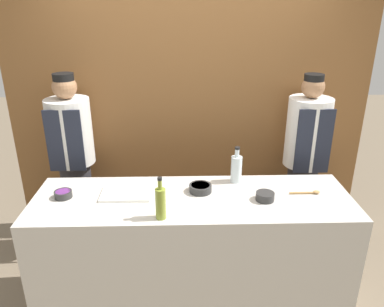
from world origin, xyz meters
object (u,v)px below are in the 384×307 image
object	(u,v)px
sauce_bowl_white	(265,196)
bottle_clear	(236,168)
cutting_board	(126,194)
chef_right	(304,160)
wooden_spoon	(308,192)
chef_left	(74,161)
bottle_oil	(161,203)
sauce_bowl_purple	(63,194)
sauce_bowl_red	(200,188)

from	to	relation	value
sauce_bowl_white	bottle_clear	size ratio (longest dim) A/B	0.46
sauce_bowl_white	cutting_board	distance (m)	0.99
cutting_board	chef_right	world-z (taller)	chef_right
wooden_spoon	bottle_clear	bearing A→B (deg)	156.42
bottle_clear	chef_left	distance (m)	1.47
cutting_board	bottle_oil	world-z (taller)	bottle_oil
bottle_oil	wooden_spoon	distance (m)	1.09
sauce_bowl_purple	chef_left	bearing A→B (deg)	99.38
sauce_bowl_red	sauce_bowl_purple	size ratio (longest dim) A/B	1.33
sauce_bowl_purple	bottle_oil	world-z (taller)	bottle_oil
chef_right	cutting_board	bearing A→B (deg)	-155.48
cutting_board	sauce_bowl_red	bearing A→B (deg)	3.79
chef_left	bottle_clear	bearing A→B (deg)	-19.77
bottle_oil	wooden_spoon	size ratio (longest dim) A/B	1.31
sauce_bowl_red	cutting_board	bearing A→B (deg)	-176.21
sauce_bowl_red	bottle_clear	xyz separation A→B (m)	(0.28, 0.16, 0.08)
cutting_board	bottle_clear	xyz separation A→B (m)	(0.82, 0.19, 0.10)
sauce_bowl_white	chef_right	distance (m)	0.95
bottle_oil	chef_left	distance (m)	1.31
bottle_clear	chef_left	size ratio (longest dim) A/B	0.17
sauce_bowl_red	chef_left	size ratio (longest dim) A/B	0.10
sauce_bowl_red	sauce_bowl_purple	world-z (taller)	sauce_bowl_red
sauce_bowl_red	bottle_oil	xyz separation A→B (m)	(-0.27, -0.35, 0.08)
sauce_bowl_white	cutting_board	world-z (taller)	sauce_bowl_white
bottle_oil	chef_left	bearing A→B (deg)	129.30
wooden_spoon	chef_right	distance (m)	0.74
sauce_bowl_red	bottle_oil	bearing A→B (deg)	-127.46
sauce_bowl_white	cutting_board	size ratio (longest dim) A/B	0.37
sauce_bowl_white	chef_left	distance (m)	1.73
sauce_bowl_white	sauce_bowl_red	bearing A→B (deg)	162.58
bottle_oil	chef_right	distance (m)	1.60
chef_right	wooden_spoon	bearing A→B (deg)	-105.51
sauce_bowl_red	bottle_clear	bearing A→B (deg)	29.46
wooden_spoon	bottle_oil	bearing A→B (deg)	-164.23
sauce_bowl_purple	chef_left	size ratio (longest dim) A/B	0.07
sauce_bowl_red	bottle_clear	world-z (taller)	bottle_clear
wooden_spoon	chef_right	size ratio (longest dim) A/B	0.13
bottle_oil	chef_right	size ratio (longest dim) A/B	0.17
sauce_bowl_red	bottle_clear	distance (m)	0.33
bottle_oil	chef_right	world-z (taller)	chef_right
bottle_oil	wooden_spoon	world-z (taller)	bottle_oil
bottle_oil	bottle_clear	xyz separation A→B (m)	(0.55, 0.51, -0.00)
sauce_bowl_white	cutting_board	bearing A→B (deg)	173.95
sauce_bowl_white	bottle_oil	world-z (taller)	bottle_oil
cutting_board	bottle_clear	size ratio (longest dim) A/B	1.24
chef_left	chef_right	size ratio (longest dim) A/B	1.01
sauce_bowl_white	bottle_oil	bearing A→B (deg)	-163.42
wooden_spoon	chef_left	bearing A→B (deg)	159.20
sauce_bowl_red	bottle_oil	distance (m)	0.45
sauce_bowl_purple	bottle_clear	xyz separation A→B (m)	(1.25, 0.22, 0.08)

